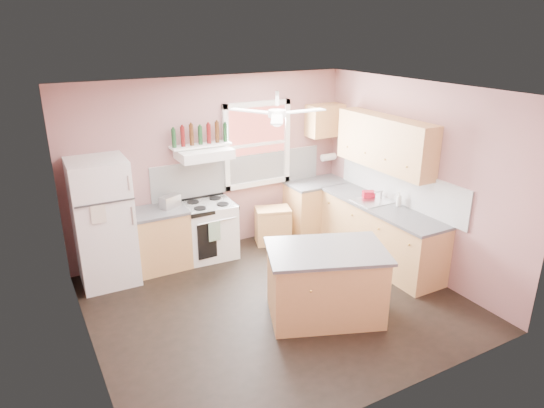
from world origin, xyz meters
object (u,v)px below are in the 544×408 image
refrigerator (103,222)px  island (325,285)px  cart (273,227)px  stove (209,230)px  toaster (170,201)px

refrigerator → island: (2.14, -2.19, -0.45)m
cart → island: island is taller
stove → cart: stove is taller
toaster → island: (1.18, -2.26, -0.56)m
toaster → stove: 0.80m
toaster → cart: size_ratio=0.51×
toaster → cart: toaster is taller
toaster → stove: size_ratio=0.33×
refrigerator → cart: refrigerator is taller
toaster → island: bearing=-85.8°
refrigerator → stove: bearing=3.5°
cart → island: (-0.48, -2.19, 0.15)m
stove → cart: 1.10m
toaster → island: size_ratio=0.21×
refrigerator → toaster: refrigerator is taller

